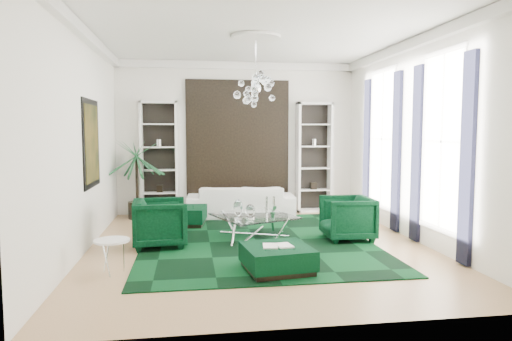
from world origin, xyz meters
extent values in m
cube|color=tan|center=(0.00, 0.00, -0.01)|extent=(6.00, 7.00, 0.02)
cube|color=white|center=(0.00, 0.00, 3.81)|extent=(6.00, 7.00, 0.02)
cube|color=white|center=(0.00, 3.51, 1.90)|extent=(6.00, 0.02, 3.80)
cube|color=white|center=(0.00, -3.51, 1.90)|extent=(6.00, 0.02, 3.80)
cube|color=white|center=(-3.01, 0.00, 1.90)|extent=(0.02, 7.00, 3.80)
cube|color=white|center=(3.01, 0.00, 1.90)|extent=(0.02, 7.00, 3.80)
cylinder|color=white|center=(0.00, 0.30, 3.77)|extent=(0.90, 0.90, 0.05)
cube|color=black|center=(0.00, 3.46, 1.90)|extent=(2.50, 0.06, 2.80)
cube|color=black|center=(-2.97, 0.60, 1.85)|extent=(0.04, 1.30, 1.60)
cube|color=white|center=(2.99, -0.90, 1.90)|extent=(0.03, 1.10, 2.90)
cube|color=black|center=(2.96, -1.68, 1.65)|extent=(0.07, 0.30, 3.25)
cube|color=black|center=(2.96, -0.12, 1.65)|extent=(0.07, 0.30, 3.25)
cube|color=white|center=(2.99, 1.50, 1.90)|extent=(0.03, 1.10, 2.90)
cube|color=black|center=(2.96, 0.72, 1.65)|extent=(0.07, 0.30, 3.25)
cube|color=black|center=(2.96, 2.28, 1.65)|extent=(0.07, 0.30, 3.25)
cube|color=black|center=(0.00, 0.30, 0.01)|extent=(4.20, 5.00, 0.02)
imported|color=silver|center=(0.00, 2.85, 0.37)|extent=(2.62, 1.15, 0.75)
imported|color=black|center=(-1.75, 0.20, 0.43)|extent=(1.01, 0.99, 0.86)
imported|color=black|center=(1.75, 0.20, 0.42)|extent=(0.94, 0.92, 0.84)
cube|color=black|center=(-1.35, 2.00, 0.20)|extent=(1.04, 1.04, 0.41)
cube|color=black|center=(0.05, -1.55, 0.19)|extent=(1.06, 1.06, 0.38)
cube|color=white|center=(0.05, -1.55, 0.39)|extent=(0.44, 0.29, 0.03)
cylinder|color=white|center=(-2.35, -1.30, 0.25)|extent=(0.58, 0.58, 0.49)
imported|color=#1F5E33|center=(0.33, 0.27, 0.57)|extent=(0.13, 0.11, 0.23)
camera|label=1|loc=(-1.22, -8.04, 2.08)|focal=32.00mm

